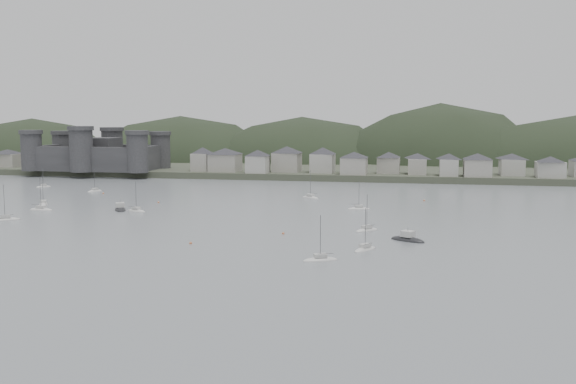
# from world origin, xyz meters

# --- Properties ---
(ground) EXTENTS (900.00, 900.00, 0.00)m
(ground) POSITION_xyz_m (0.00, 0.00, 0.00)
(ground) COLOR slate
(ground) RESTS_ON ground
(far_shore_land) EXTENTS (900.00, 250.00, 3.00)m
(far_shore_land) POSITION_xyz_m (0.00, 295.00, 1.50)
(far_shore_land) COLOR #383D2D
(far_shore_land) RESTS_ON ground
(forested_ridge) EXTENTS (851.55, 103.94, 102.57)m
(forested_ridge) POSITION_xyz_m (4.83, 269.40, -11.28)
(forested_ridge) COLOR black
(forested_ridge) RESTS_ON ground
(castle) EXTENTS (66.00, 43.00, 20.00)m
(castle) POSITION_xyz_m (-120.00, 179.80, 10.96)
(castle) COLOR #313134
(castle) RESTS_ON far_shore_land
(waterfront_town) EXTENTS (451.48, 28.46, 12.92)m
(waterfront_town) POSITION_xyz_m (50.59, 183.34, 8.66)
(waterfront_town) COLOR #A4A096
(waterfront_town) RESTS_ON far_shore_land
(sailboat_lead) EXTENTS (6.76, 7.11, 10.19)m
(sailboat_lead) POSITION_xyz_m (27.19, 44.01, 0.18)
(sailboat_lead) COLOR silver
(sailboat_lead) RESTS_ON ground
(moored_fleet) EXTENTS (256.76, 143.63, 12.03)m
(moored_fleet) POSITION_xyz_m (-32.49, 50.88, 0.18)
(moored_fleet) COLOR silver
(moored_fleet) RESTS_ON ground
(motor_launch_near) EXTENTS (9.47, 7.36, 4.14)m
(motor_launch_near) POSITION_xyz_m (37.85, 32.44, 0.28)
(motor_launch_near) COLOR black
(motor_launch_near) RESTS_ON ground
(motor_launch_far) EXTENTS (7.34, 9.50, 4.15)m
(motor_launch_far) POSITION_xyz_m (-52.26, 66.06, 0.28)
(motor_launch_far) COLOR black
(motor_launch_far) RESTS_ON ground
(mooring_buoys) EXTENTS (194.82, 101.51, 0.70)m
(mooring_buoys) POSITION_xyz_m (-11.39, 61.08, 0.15)
(mooring_buoys) COLOR #CE7244
(mooring_buoys) RESTS_ON ground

